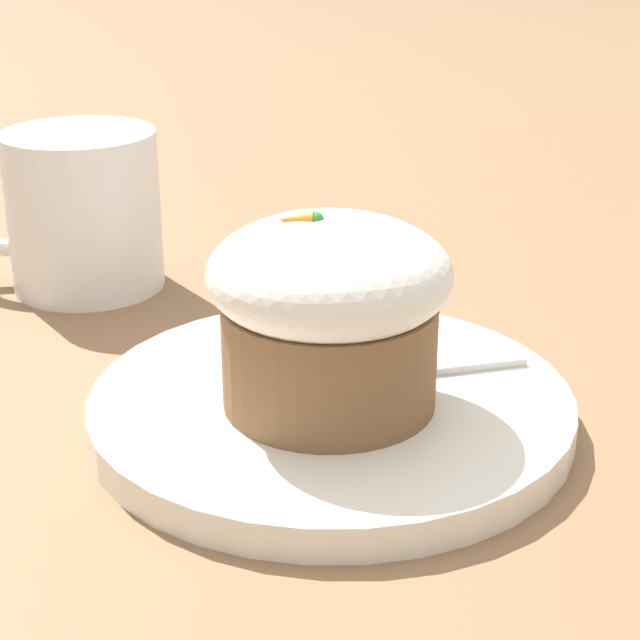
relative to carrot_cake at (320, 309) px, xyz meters
The scene contains 5 objects.
ground_plane 0.06m from the carrot_cake, 112.57° to the right, with size 4.00×4.00×0.00m, color #846042.
dessert_plate 0.05m from the carrot_cake, 112.57° to the right, with size 0.22×0.22×0.02m.
carrot_cake is the anchor object (origin of this frame).
spoon 0.05m from the carrot_cake, 130.92° to the right, with size 0.11×0.06×0.01m.
coffee_cup 0.24m from the carrot_cake, 47.28° to the right, with size 0.13×0.09×0.10m.
Camera 1 is at (-0.04, 0.44, 0.24)m, focal length 60.00 mm.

